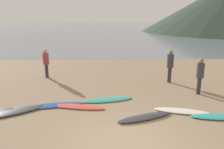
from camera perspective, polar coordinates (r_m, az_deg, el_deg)
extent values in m
cube|color=#8C7559|center=(15.72, 0.19, 1.81)|extent=(120.00, 120.00, 0.20)
cube|color=slate|center=(67.88, -1.19, 11.87)|extent=(140.00, 100.00, 0.01)
ellipsoid|color=#333338|center=(8.96, -23.70, -8.72)|extent=(2.42, 1.82, 0.09)
ellipsoid|color=#1E479E|center=(9.11, -15.53, -7.67)|extent=(2.67, 1.05, 0.06)
ellipsoid|color=#D84C38|center=(8.80, -9.17, -8.08)|extent=(2.33, 0.95, 0.07)
ellipsoid|color=teal|center=(9.37, -1.11, -6.47)|extent=(2.17, 0.97, 0.06)
ellipsoid|color=#333338|center=(7.89, 8.35, -10.73)|extent=(2.09, 1.19, 0.10)
ellipsoid|color=silver|center=(8.68, 17.42, -8.91)|extent=(2.05, 0.99, 0.08)
cylinder|color=#2D2D38|center=(12.16, 14.46, -0.11)|extent=(0.19, 0.19, 0.80)
cylinder|color=#333842|center=(11.99, 14.69, 3.37)|extent=(0.35, 0.35, 0.70)
sphere|color=#936B4C|center=(11.92, 14.83, 5.55)|extent=(0.23, 0.23, 0.23)
cylinder|color=#2D2D38|center=(10.76, 21.29, -2.71)|extent=(0.18, 0.18, 0.76)
cylinder|color=#333842|center=(10.58, 21.65, 0.96)|extent=(0.33, 0.33, 0.66)
sphere|color=#936B4C|center=(10.49, 21.88, 3.29)|extent=(0.21, 0.21, 0.21)
cylinder|color=#2D2D38|center=(13.26, -16.34, 0.90)|extent=(0.18, 0.18, 0.77)
cylinder|color=#9E3338|center=(13.12, -16.56, 3.94)|extent=(0.33, 0.33, 0.67)
sphere|color=tan|center=(13.05, -16.71, 5.83)|extent=(0.22, 0.22, 0.22)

